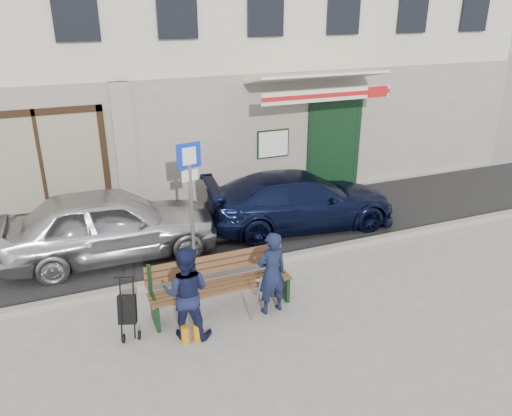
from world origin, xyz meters
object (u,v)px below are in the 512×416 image
man (272,273)px  woman (186,293)px  parking_sign (190,188)px  stroller (127,311)px  car_silver (110,224)px  bench (218,286)px  car_navy (301,200)px

man → woman: (-1.45, -0.10, 0.03)m
parking_sign → stroller: (-1.51, -1.64, -1.24)m
woman → stroller: (-0.85, 0.36, -0.33)m
car_silver → woman: 3.19m
car_silver → man: 3.71m
car_silver → parking_sign: (1.39, -1.11, 0.95)m
car_silver → bench: size_ratio=1.76×
car_silver → bench: bearing=-150.9°
parking_sign → bench: bearing=-100.8°
car_silver → stroller: 2.77m
bench → stroller: (-1.50, -0.11, -0.04)m
parking_sign → woman: (-0.66, -2.00, -0.91)m
bench → man: man is taller
woman → stroller: woman is taller
parking_sign → stroller: size_ratio=2.63×
man → stroller: man is taller
man → bench: bearing=-31.6°
parking_sign → stroller: 2.55m
car_navy → bench: (-2.82, -2.56, -0.18)m
woman → man: bearing=-149.2°
parking_sign → bench: 1.95m
car_silver → stroller: (-0.12, -2.75, -0.30)m
car_silver → man: size_ratio=2.92×
parking_sign → woman: bearing=-118.9°
car_silver → parking_sign: 2.01m
man → stroller: size_ratio=1.52×
car_navy → stroller: 5.08m
bench → stroller: bearing=-175.8°
parking_sign → man: bearing=-78.0°
car_navy → bench: size_ratio=1.82×
car_navy → parking_sign: (-2.81, -1.03, 1.03)m
car_silver → stroller: bearing=178.9°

